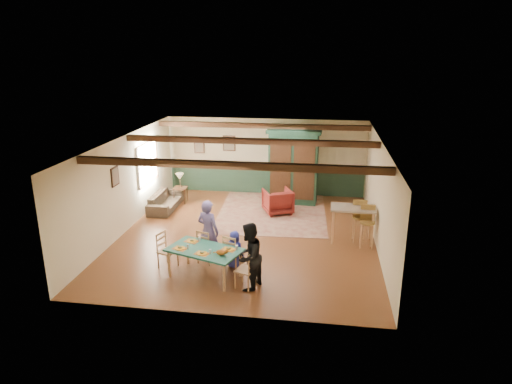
# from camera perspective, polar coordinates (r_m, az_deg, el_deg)

# --- Properties ---
(floor) EXTENTS (8.00, 8.00, 0.00)m
(floor) POSITION_cam_1_polar(r_m,az_deg,el_deg) (12.84, -1.10, -5.48)
(floor) COLOR #592E19
(floor) RESTS_ON ground
(wall_back) EXTENTS (7.00, 0.02, 2.70)m
(wall_back) POSITION_cam_1_polar(r_m,az_deg,el_deg) (16.19, 1.20, 4.43)
(wall_back) COLOR beige
(wall_back) RESTS_ON floor
(wall_left) EXTENTS (0.02, 8.00, 2.70)m
(wall_left) POSITION_cam_1_polar(r_m,az_deg,el_deg) (13.38, -16.09, 0.92)
(wall_left) COLOR beige
(wall_left) RESTS_ON floor
(wall_right) EXTENTS (0.02, 8.00, 2.70)m
(wall_right) POSITION_cam_1_polar(r_m,az_deg,el_deg) (12.31, 15.15, -0.43)
(wall_right) COLOR beige
(wall_right) RESTS_ON floor
(ceiling) EXTENTS (7.00, 8.00, 0.02)m
(ceiling) POSITION_cam_1_polar(r_m,az_deg,el_deg) (12.04, -1.17, 6.43)
(ceiling) COLOR white
(ceiling) RESTS_ON wall_back
(wainscot_back) EXTENTS (6.95, 0.03, 0.90)m
(wainscot_back) POSITION_cam_1_polar(r_m,az_deg,el_deg) (16.40, 1.17, 1.35)
(wainscot_back) COLOR #1B3123
(wainscot_back) RESTS_ON floor
(ceiling_beam_front) EXTENTS (6.95, 0.16, 0.16)m
(ceiling_beam_front) POSITION_cam_1_polar(r_m,az_deg,el_deg) (9.85, -3.39, 3.36)
(ceiling_beam_front) COLOR black
(ceiling_beam_front) RESTS_ON ceiling
(ceiling_beam_mid) EXTENTS (6.95, 0.16, 0.16)m
(ceiling_beam_mid) POSITION_cam_1_polar(r_m,az_deg,el_deg) (12.44, -0.87, 6.37)
(ceiling_beam_mid) COLOR black
(ceiling_beam_mid) RESTS_ON ceiling
(ceiling_beam_back) EXTENTS (6.95, 0.16, 0.16)m
(ceiling_beam_back) POSITION_cam_1_polar(r_m,az_deg,el_deg) (14.98, 0.74, 8.28)
(ceiling_beam_back) COLOR black
(ceiling_beam_back) RESTS_ON ceiling
(window_left) EXTENTS (0.06, 1.60, 1.30)m
(window_left) POSITION_cam_1_polar(r_m,az_deg,el_deg) (14.83, -13.40, 3.52)
(window_left) COLOR white
(window_left) RESTS_ON wall_left
(picture_left_wall) EXTENTS (0.04, 0.42, 0.52)m
(picture_left_wall) POSITION_cam_1_polar(r_m,az_deg,el_deg) (12.74, -17.20, 1.87)
(picture_left_wall) COLOR gray
(picture_left_wall) RESTS_ON wall_left
(picture_back_a) EXTENTS (0.45, 0.04, 0.55)m
(picture_back_a) POSITION_cam_1_polar(r_m,az_deg,el_deg) (16.28, -3.37, 6.10)
(picture_back_a) COLOR gray
(picture_back_a) RESTS_ON wall_back
(picture_back_b) EXTENTS (0.38, 0.04, 0.48)m
(picture_back_b) POSITION_cam_1_polar(r_m,az_deg,el_deg) (16.57, -7.11, 5.66)
(picture_back_b) COLOR gray
(picture_back_b) RESTS_ON wall_back
(dining_table) EXTENTS (1.85, 1.40, 0.69)m
(dining_table) POSITION_cam_1_polar(r_m,az_deg,el_deg) (10.58, -6.42, -8.81)
(dining_table) COLOR #1F6252
(dining_table) RESTS_ON floor
(dining_chair_far_left) EXTENTS (0.49, 0.50, 0.87)m
(dining_chair_far_left) POSITION_cam_1_polar(r_m,az_deg,el_deg) (11.22, -6.14, -6.69)
(dining_chair_far_left) COLOR tan
(dining_chair_far_left) RESTS_ON floor
(dining_chair_far_right) EXTENTS (0.49, 0.50, 0.87)m
(dining_chair_far_right) POSITION_cam_1_polar(r_m,az_deg,el_deg) (10.86, -2.89, -7.45)
(dining_chair_far_right) COLOR tan
(dining_chair_far_right) RESTS_ON floor
(dining_chair_end_left) EXTENTS (0.50, 0.49, 0.87)m
(dining_chair_end_left) POSITION_cam_1_polar(r_m,az_deg,el_deg) (11.11, -11.00, -7.18)
(dining_chair_end_left) COLOR tan
(dining_chair_end_left) RESTS_ON floor
(dining_chair_end_right) EXTENTS (0.50, 0.49, 0.87)m
(dining_chair_end_right) POSITION_cam_1_polar(r_m,az_deg,el_deg) (10.04, -1.36, -9.62)
(dining_chair_end_right) COLOR tan
(dining_chair_end_right) RESTS_ON floor
(person_man) EXTENTS (0.67, 0.54, 1.58)m
(person_man) POSITION_cam_1_polar(r_m,az_deg,el_deg) (11.13, -5.99, -4.89)
(person_man) COLOR slate
(person_man) RESTS_ON floor
(person_woman) EXTENTS (0.78, 0.88, 1.51)m
(person_woman) POSITION_cam_1_polar(r_m,az_deg,el_deg) (9.86, -0.91, -8.08)
(person_woman) COLOR black
(person_woman) RESTS_ON floor
(person_child) EXTENTS (0.52, 0.42, 0.92)m
(person_child) POSITION_cam_1_polar(r_m,az_deg,el_deg) (10.91, -2.69, -7.18)
(person_child) COLOR #27309C
(person_child) RESTS_ON floor
(cat) EXTENTS (0.35, 0.23, 0.16)m
(cat) POSITION_cam_1_polar(r_m,az_deg,el_deg) (10.08, -4.39, -7.46)
(cat) COLOR #C46722
(cat) RESTS_ON dining_table
(place_setting_near_left) EXTENTS (0.43, 0.38, 0.11)m
(place_setting_near_left) POSITION_cam_1_polar(r_m,az_deg,el_deg) (10.51, -9.49, -6.74)
(place_setting_near_left) COLOR #FEAA21
(place_setting_near_left) RESTS_ON dining_table
(place_setting_near_center) EXTENTS (0.43, 0.38, 0.11)m
(place_setting_near_center) POSITION_cam_1_polar(r_m,az_deg,el_deg) (10.19, -6.78, -7.41)
(place_setting_near_center) COLOR #FEAA21
(place_setting_near_center) RESTS_ON dining_table
(place_setting_far_left) EXTENTS (0.43, 0.38, 0.11)m
(place_setting_far_left) POSITION_cam_1_polar(r_m,az_deg,el_deg) (10.85, -8.05, -5.88)
(place_setting_far_left) COLOR #FEAA21
(place_setting_far_left) RESTS_ON dining_table
(place_setting_far_right) EXTENTS (0.43, 0.38, 0.11)m
(place_setting_far_right) POSITION_cam_1_polar(r_m,az_deg,el_deg) (10.34, -3.45, -6.94)
(place_setting_far_right) COLOR #FEAA21
(place_setting_far_right) RESTS_ON dining_table
(area_rug) EXTENTS (3.56, 4.16, 0.01)m
(area_rug) POSITION_cam_1_polar(r_m,az_deg,el_deg) (14.62, 2.05, -2.53)
(area_rug) COLOR tan
(area_rug) RESTS_ON floor
(armoire) EXTENTS (1.80, 0.79, 2.50)m
(armoire) POSITION_cam_1_polar(r_m,az_deg,el_deg) (15.24, 4.69, 3.15)
(armoire) COLOR #143324
(armoire) RESTS_ON floor
(armchair) EXTENTS (1.11, 1.12, 0.78)m
(armchair) POSITION_cam_1_polar(r_m,az_deg,el_deg) (14.46, 2.74, -1.16)
(armchair) COLOR #490E0F
(armchair) RESTS_ON floor
(sofa) EXTENTS (0.76, 1.85, 0.54)m
(sofa) POSITION_cam_1_polar(r_m,az_deg,el_deg) (15.16, -11.25, -1.07)
(sofa) COLOR #3C3125
(sofa) RESTS_ON floor
(end_table) EXTENTS (0.45, 0.45, 0.53)m
(end_table) POSITION_cam_1_polar(r_m,az_deg,el_deg) (15.67, -9.40, -0.37)
(end_table) COLOR black
(end_table) RESTS_ON floor
(table_lamp) EXTENTS (0.28, 0.28, 0.49)m
(table_lamp) POSITION_cam_1_polar(r_m,az_deg,el_deg) (15.52, -9.49, 1.43)
(table_lamp) COLOR #CBB683
(table_lamp) RESTS_ON end_table
(counter_table) EXTENTS (1.19, 0.71, 0.98)m
(counter_table) POSITION_cam_1_polar(r_m,az_deg,el_deg) (12.57, 11.92, -3.97)
(counter_table) COLOR tan
(counter_table) RESTS_ON floor
(bar_stool_left) EXTENTS (0.41, 0.45, 1.12)m
(bar_stool_left) POSITION_cam_1_polar(r_m,az_deg,el_deg) (12.59, 12.83, -3.65)
(bar_stool_left) COLOR #A07E3E
(bar_stool_left) RESTS_ON floor
(bar_stool_right) EXTENTS (0.42, 0.46, 1.12)m
(bar_stool_right) POSITION_cam_1_polar(r_m,az_deg,el_deg) (12.28, 13.71, -4.28)
(bar_stool_right) COLOR #A07E3E
(bar_stool_right) RESTS_ON floor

